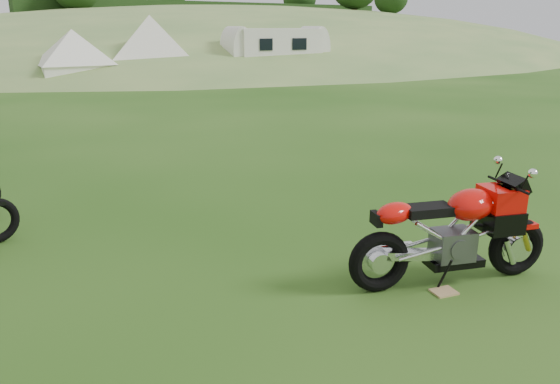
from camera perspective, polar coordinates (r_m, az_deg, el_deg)
ground at (r=5.77m, az=4.89°, el=-7.63°), size 120.00×120.00×0.00m
hillside at (r=51.85m, az=-5.40°, el=14.40°), size 80.00×64.00×8.00m
hedgerow at (r=51.85m, az=-5.40°, el=14.40°), size 36.00×1.20×8.60m
sport_motorcycle at (r=5.43m, az=17.58°, el=-3.36°), size 2.00×1.23×1.18m
plywood_board at (r=5.43m, az=16.75°, el=-9.95°), size 0.27×0.24×0.02m
tent_mid at (r=24.82m, az=-20.73°, el=13.24°), size 3.10×3.10×2.37m
tent_right at (r=25.84m, az=-13.28°, el=14.38°), size 4.15×4.15×2.74m
caravan at (r=26.34m, az=-0.47°, el=14.36°), size 5.21×3.17×2.27m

